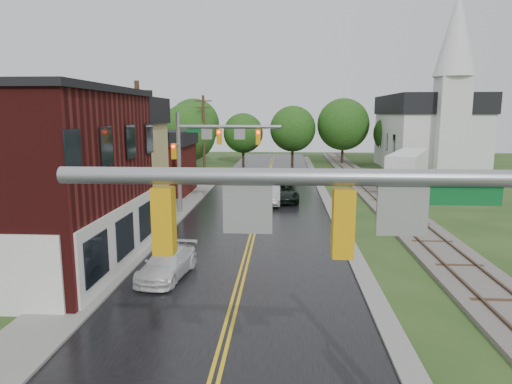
# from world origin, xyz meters

# --- Properties ---
(main_road) EXTENTS (10.00, 90.00, 0.02)m
(main_road) POSITION_xyz_m (0.00, 30.00, 0.00)
(main_road) COLOR black
(main_road) RESTS_ON ground
(curb_right) EXTENTS (0.80, 70.00, 0.12)m
(curb_right) POSITION_xyz_m (5.40, 35.00, 0.00)
(curb_right) COLOR gray
(curb_right) RESTS_ON ground
(sidewalk_left) EXTENTS (2.40, 50.00, 0.12)m
(sidewalk_left) POSITION_xyz_m (-6.20, 25.00, 0.00)
(sidewalk_left) COLOR gray
(sidewalk_left) RESTS_ON ground
(yellow_house) EXTENTS (8.00, 7.00, 6.40)m
(yellow_house) POSITION_xyz_m (-11.00, 26.00, 3.20)
(yellow_house) COLOR tan
(yellow_house) RESTS_ON ground
(darkred_building) EXTENTS (7.00, 6.00, 4.40)m
(darkred_building) POSITION_xyz_m (-10.00, 35.00, 2.20)
(darkred_building) COLOR #3F0F0C
(darkred_building) RESTS_ON ground
(church) EXTENTS (10.40, 18.40, 20.00)m
(church) POSITION_xyz_m (20.00, 53.74, 5.83)
(church) COLOR silver
(church) RESTS_ON ground
(railroad) EXTENTS (3.20, 80.00, 0.30)m
(railroad) POSITION_xyz_m (10.00, 35.00, 0.11)
(railroad) COLOR #59544C
(railroad) RESTS_ON ground
(traffic_signal_near) EXTENTS (7.34, 0.30, 7.20)m
(traffic_signal_near) POSITION_xyz_m (3.47, 2.00, 4.97)
(traffic_signal_near) COLOR gray
(traffic_signal_near) RESTS_ON ground
(traffic_signal_far) EXTENTS (7.34, 0.43, 7.20)m
(traffic_signal_far) POSITION_xyz_m (-3.47, 27.00, 4.97)
(traffic_signal_far) COLOR gray
(traffic_signal_far) RESTS_ON ground
(utility_pole_b) EXTENTS (1.80, 0.28, 9.00)m
(utility_pole_b) POSITION_xyz_m (-6.80, 22.00, 4.72)
(utility_pole_b) COLOR #382616
(utility_pole_b) RESTS_ON ground
(utility_pole_c) EXTENTS (1.80, 0.28, 9.00)m
(utility_pole_c) POSITION_xyz_m (-6.80, 44.00, 4.72)
(utility_pole_c) COLOR #382616
(utility_pole_c) RESTS_ON ground
(tree_left_b) EXTENTS (7.60, 7.60, 9.69)m
(tree_left_b) POSITION_xyz_m (-17.85, 31.90, 5.72)
(tree_left_b) COLOR black
(tree_left_b) RESTS_ON ground
(tree_left_c) EXTENTS (6.00, 6.00, 7.65)m
(tree_left_c) POSITION_xyz_m (-13.85, 39.90, 4.51)
(tree_left_c) COLOR black
(tree_left_c) RESTS_ON ground
(tree_left_e) EXTENTS (6.40, 6.40, 8.16)m
(tree_left_e) POSITION_xyz_m (-8.85, 45.90, 4.81)
(tree_left_e) COLOR black
(tree_left_e) RESTS_ON ground
(suv_dark) EXTENTS (2.72, 5.49, 1.50)m
(suv_dark) POSITION_xyz_m (1.73, 32.09, 0.75)
(suv_dark) COLOR black
(suv_dark) RESTS_ON ground
(sedan_silver) EXTENTS (1.54, 4.31, 1.42)m
(sedan_silver) POSITION_xyz_m (0.80, 30.69, 0.71)
(sedan_silver) COLOR #A5A6AA
(sedan_silver) RESTS_ON ground
(pickup_white) EXTENTS (2.24, 4.35, 1.21)m
(pickup_white) POSITION_xyz_m (-3.25, 14.12, 0.60)
(pickup_white) COLOR silver
(pickup_white) RESTS_ON ground
(semi_trailer) EXTENTS (6.49, 11.28, 3.60)m
(semi_trailer) POSITION_xyz_m (13.41, 38.20, 2.16)
(semi_trailer) COLOR black
(semi_trailer) RESTS_ON ground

